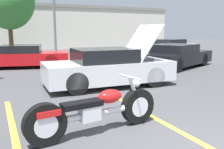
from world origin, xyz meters
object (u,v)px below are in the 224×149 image
object	(u,v)px
motorcycle	(96,111)
parked_car_mid_left_row	(24,56)
parked_car_mid_right_row	(176,56)
show_car_hood_open	(109,68)
tree_background	(8,0)
light_pole	(55,6)
parked_car_right_row	(170,48)

from	to	relation	value
motorcycle	parked_car_mid_left_row	distance (m)	9.35
parked_car_mid_right_row	show_car_hood_open	bearing A→B (deg)	-175.87
tree_background	parked_car_mid_left_row	size ratio (longest dim) A/B	1.36
tree_background	parked_car_mid_left_row	world-z (taller)	tree_background
parked_car_mid_left_row	light_pole	bearing A→B (deg)	76.63
motorcycle	show_car_hood_open	size ratio (longest dim) A/B	0.60
tree_background	light_pole	bearing A→B (deg)	-15.94
light_pole	motorcycle	world-z (taller)	light_pole
parked_car_mid_left_row	motorcycle	bearing A→B (deg)	-75.51
light_pole	parked_car_mid_right_row	distance (m)	10.85
light_pole	parked_car_mid_right_row	world-z (taller)	light_pole
show_car_hood_open	parked_car_right_row	distance (m)	10.89
parked_car_mid_left_row	tree_background	bearing A→B (deg)	104.02
parked_car_mid_right_row	parked_car_right_row	xyz separation A→B (m)	(3.30, 4.69, 0.02)
show_car_hood_open	parked_car_right_row	size ratio (longest dim) A/B	0.86
motorcycle	parked_car_right_row	bearing A→B (deg)	39.94
parked_car_mid_left_row	parked_car_mid_right_row	distance (m)	7.75
show_car_hood_open	light_pole	bearing A→B (deg)	87.48
tree_background	parked_car_mid_right_row	distance (m)	13.22
show_car_hood_open	parked_car_mid_left_row	distance (m)	6.20
light_pole	motorcycle	bearing A→B (deg)	-100.60
light_pole	show_car_hood_open	world-z (taller)	light_pole
show_car_hood_open	parked_car_mid_right_row	world-z (taller)	show_car_hood_open
tree_background	motorcycle	distance (m)	16.98
parked_car_mid_left_row	parked_car_mid_right_row	size ratio (longest dim) A/B	0.92
tree_background	parked_car_right_row	size ratio (longest dim) A/B	1.25
motorcycle	parked_car_mid_right_row	size ratio (longest dim) A/B	0.52
parked_car_mid_right_row	parked_car_right_row	world-z (taller)	parked_car_right_row
tree_background	parked_car_mid_right_row	bearing A→B (deg)	-56.14
show_car_hood_open	tree_background	bearing A→B (deg)	101.99
motorcycle	parked_car_right_row	distance (m)	14.68
light_pole	parked_car_right_row	world-z (taller)	light_pole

